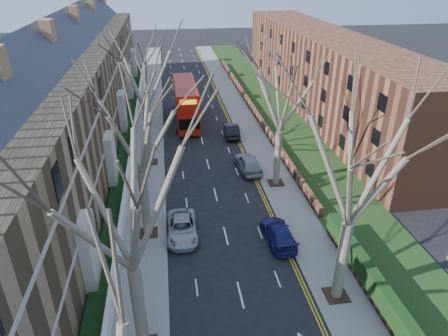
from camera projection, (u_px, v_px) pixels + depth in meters
name	position (u px, v px, depth m)	size (l,w,h in m)	color
pavement_left	(150.00, 124.00, 49.92)	(3.00, 102.00, 0.12)	slate
pavement_right	(244.00, 119.00, 51.48)	(3.00, 102.00, 0.12)	slate
terrace_left	(65.00, 105.00, 39.39)	(9.70, 78.00, 13.60)	olive
flats_right	(322.00, 71.00, 54.23)	(13.97, 54.00, 10.00)	brown
front_wall_left	(132.00, 147.00, 42.42)	(0.30, 78.00, 1.00)	white
grass_verge_right	(278.00, 117.00, 52.02)	(6.00, 102.00, 0.06)	#1C3613
tree_left_mid	(123.00, 192.00, 16.59)	(10.50, 10.50, 14.71)	brown
tree_left_far	(136.00, 117.00, 25.53)	(10.15, 10.15, 14.22)	brown
tree_left_dist	(142.00, 69.00, 35.94)	(10.50, 10.50, 14.71)	brown
tree_right_mid	(360.00, 154.00, 19.83)	(10.50, 10.50, 14.71)	brown
tree_right_far	(283.00, 85.00, 32.29)	(10.15, 10.15, 14.22)	brown
double_decker_bus	(186.00, 104.00, 49.82)	(2.97, 11.58, 4.82)	#A5180B
car_left_far	(182.00, 228.00, 29.37)	(2.18, 4.72, 1.31)	#A9AAAF
car_right_near	(279.00, 233.00, 28.79)	(1.84, 4.52, 1.31)	navy
car_right_mid	(248.00, 163.00, 38.61)	(1.90, 4.73, 1.61)	gray
car_right_far	(232.00, 130.00, 46.31)	(1.54, 4.41, 1.45)	black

